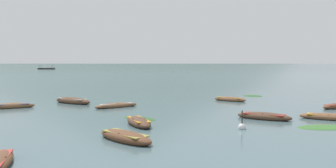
% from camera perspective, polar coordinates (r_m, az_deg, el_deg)
% --- Properties ---
extents(ground_plane, '(6000.00, 6000.00, 0.00)m').
position_cam_1_polar(ground_plane, '(1505.63, -2.14, 3.38)').
color(ground_plane, '#476066').
extents(mountain_2, '(2135.27, 2135.27, 591.59)m').
position_cam_1_polar(mountain_2, '(2246.22, -6.98, 10.97)').
color(mountain_2, '#4C5B56').
rests_on(mountain_2, ground).
extents(rowboat_0, '(3.51, 2.20, 0.54)m').
position_cam_1_polar(rowboat_0, '(31.09, -23.86, -3.27)').
color(rowboat_0, brown).
rests_on(rowboat_0, ground).
extents(rowboat_1, '(3.26, 3.49, 0.58)m').
position_cam_1_polar(rowboat_1, '(16.90, -6.94, -8.47)').
color(rowboat_1, brown).
rests_on(rowboat_1, ground).
extents(rowboat_3, '(3.64, 2.96, 0.56)m').
position_cam_1_polar(rowboat_3, '(23.83, 15.26, -5.07)').
color(rowboat_3, '#4C3323').
rests_on(rowboat_3, ground).
extents(rowboat_4, '(3.15, 2.81, 0.51)m').
position_cam_1_polar(rowboat_4, '(34.19, 9.96, -2.45)').
color(rowboat_4, brown).
rests_on(rowboat_4, ground).
extents(rowboat_5, '(3.40, 2.55, 0.49)m').
position_cam_1_polar(rowboat_5, '(31.64, 25.57, -3.23)').
color(rowboat_5, brown).
rests_on(rowboat_5, ground).
extents(rowboat_6, '(3.70, 2.68, 0.50)m').
position_cam_1_polar(rowboat_6, '(25.08, 24.55, -4.88)').
color(rowboat_6, brown).
rests_on(rowboat_6, ground).
extents(rowboat_7, '(2.10, 3.57, 0.56)m').
position_cam_1_polar(rowboat_7, '(20.92, -4.76, -6.15)').
color(rowboat_7, '#4C3323').
rests_on(rowboat_7, ground).
extents(rowboat_8, '(4.21, 3.64, 0.69)m').
position_cam_1_polar(rowboat_8, '(32.91, -15.14, -2.65)').
color(rowboat_8, '#4C3323').
rests_on(rowboat_8, ground).
extents(rowboat_10, '(3.70, 2.95, 0.46)m').
position_cam_1_polar(rowboat_10, '(29.25, -8.34, -3.46)').
color(rowboat_10, brown).
rests_on(rowboat_10, ground).
extents(ferry_0, '(8.44, 3.22, 2.54)m').
position_cam_1_polar(ferry_0, '(198.28, -19.05, 2.40)').
color(ferry_0, '#2D2826').
rests_on(ferry_0, ground).
extents(mooring_buoy, '(0.43, 0.43, 1.16)m').
position_cam_1_polar(mooring_buoy, '(20.09, 11.86, -6.82)').
color(mooring_buoy, silver).
rests_on(mooring_buoy, ground).
extents(weed_patch_0, '(3.57, 2.02, 0.14)m').
position_cam_1_polar(weed_patch_0, '(22.04, 24.26, -6.42)').
color(weed_patch_0, '#38662D').
rests_on(weed_patch_0, ground).
extents(weed_patch_1, '(2.79, 2.76, 0.14)m').
position_cam_1_polar(weed_patch_1, '(23.26, -4.62, -5.60)').
color(weed_patch_1, '#2D5628').
rests_on(weed_patch_1, ground).
extents(weed_patch_3, '(2.48, 2.48, 0.14)m').
position_cam_1_polar(weed_patch_3, '(39.74, 13.52, -1.90)').
color(weed_patch_3, '#2D5628').
rests_on(weed_patch_3, ground).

